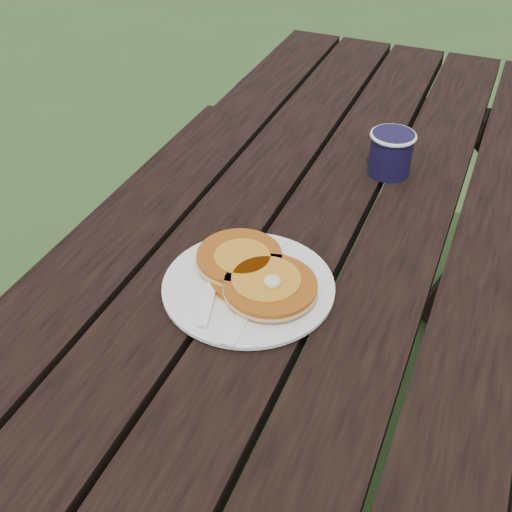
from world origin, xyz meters
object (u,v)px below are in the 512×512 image
at_px(plate, 249,287).
at_px(coffee_cup, 391,151).
at_px(pancake_stack, 255,273).
at_px(picnic_table, 308,361).

bearing_deg(plate, coffee_cup, 74.59).
bearing_deg(pancake_stack, plate, -115.92).
bearing_deg(pancake_stack, coffee_cup, 74.93).
bearing_deg(picnic_table, plate, -100.02).
distance_m(picnic_table, plate, 0.45).
xyz_separation_m(plate, coffee_cup, (0.12, 0.43, 0.04)).
bearing_deg(plate, picnic_table, 79.98).
xyz_separation_m(picnic_table, coffee_cup, (0.08, 0.20, 0.43)).
relative_size(plate, pancake_stack, 1.24).
distance_m(plate, coffee_cup, 0.45).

